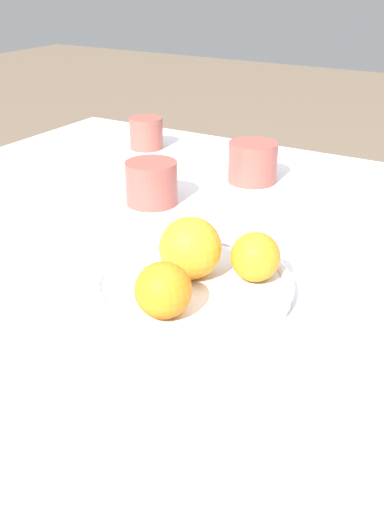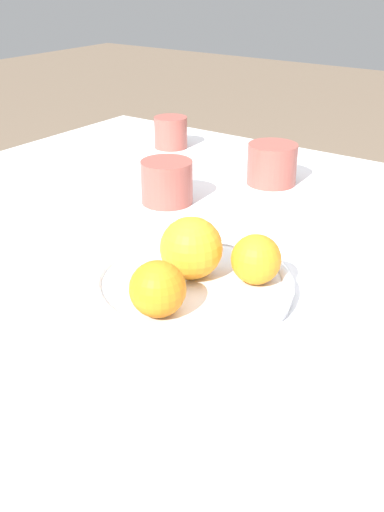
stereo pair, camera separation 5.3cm
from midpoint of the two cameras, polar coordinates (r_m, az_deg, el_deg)
The scene contains 9 objects.
table at distance 1.08m, azimuth 11.83°, elevation -17.55°, with size 1.51×0.86×0.75m.
fruit_platter at distance 0.73m, azimuth 2.09°, elevation -2.75°, with size 0.25×0.25×0.02m.
orange_0 at distance 0.72m, azimuth 2.04°, elevation 0.73°, with size 0.08×0.08×0.08m.
orange_1 at distance 0.72m, azimuth 8.23°, elevation -0.35°, with size 0.06×0.06×0.06m.
orange_2 at distance 0.65m, azimuth -0.95°, elevation -3.21°, with size 0.06×0.06×0.06m.
cup_0 at distance 0.99m, azimuth -0.87°, elevation 7.05°, with size 0.09×0.09×0.07m.
cup_1 at distance 1.30m, azimuth -0.85°, elevation 11.68°, with size 0.07×0.07×0.07m.
cup_2 at distance 1.09m, azimuth 9.02°, elevation 8.63°, with size 0.09×0.09×0.07m.
napkin at distance 0.92m, azimuth 16.68°, elevation 2.24°, with size 0.12×0.12×0.01m.
Camera 2 is at (0.29, -0.72, 1.12)m, focal length 42.00 mm.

